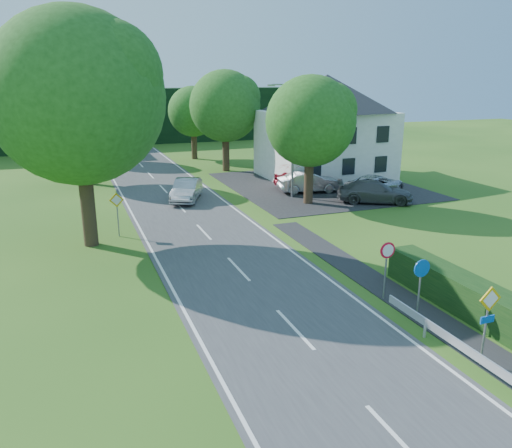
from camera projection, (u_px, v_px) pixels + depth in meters
name	position (u px, v px, depth m)	size (l,w,h in m)	color
road	(225.00, 255.00, 24.35)	(7.00, 80.00, 0.04)	#3E3D40
parking_pad	(319.00, 185.00, 40.09)	(14.00, 16.00, 0.04)	black
line_edge_left	(159.00, 263.00, 23.23)	(0.12, 80.00, 0.01)	white
line_edge_right	(286.00, 247.00, 25.45)	(0.12, 80.00, 0.01)	white
line_centre	(225.00, 255.00, 24.34)	(0.12, 80.00, 0.01)	white
tree_main	(81.00, 132.00, 24.25)	(9.40, 9.40, 11.64)	#204E17
tree_left_far	(88.00, 131.00, 39.37)	(7.00, 7.00, 8.58)	#204E17
tree_right_far	(225.00, 121.00, 45.18)	(7.40, 7.40, 9.09)	#204E17
tree_left_back	(87.00, 122.00, 50.37)	(6.60, 6.60, 8.07)	#204E17
tree_right_back	(193.00, 123.00, 52.23)	(6.20, 6.20, 7.56)	#204E17
tree_right_mid	(310.00, 141.00, 33.21)	(7.00, 7.00, 8.58)	#204E17
treeline_right	(179.00, 115.00, 67.34)	(30.00, 5.00, 7.00)	black
house_white	(325.00, 126.00, 42.23)	(10.60, 8.40, 8.60)	silver
streetlight	(291.00, 135.00, 34.81)	(2.03, 0.18, 8.00)	gray
sign_priority_right	(488.00, 312.00, 14.53)	(0.78, 0.09, 2.59)	gray
sign_roundabout	(421.00, 278.00, 17.26)	(0.64, 0.08, 2.37)	gray
sign_speed_limit	(387.00, 257.00, 19.02)	(0.64, 0.11, 2.37)	gray
sign_priority_left	(117.00, 206.00, 26.80)	(0.78, 0.09, 2.44)	gray
moving_car	(187.00, 190.00, 34.94)	(1.59, 4.56, 1.50)	#A1A0A5
motorcycle	(185.00, 197.00, 34.15)	(0.60, 1.72, 0.90)	black
parked_car_red	(304.00, 178.00, 38.97)	(1.88, 4.68, 1.60)	maroon
parked_car_silver_a	(309.00, 182.00, 37.42)	(1.62, 4.65, 1.53)	#B2B3B7
parked_car_grey	(375.00, 192.00, 34.34)	(2.09, 5.15, 1.49)	#48494D
parked_car_silver_b	(375.00, 185.00, 36.67)	(2.44, 5.30, 1.47)	silver
parasol	(292.00, 176.00, 38.31)	(2.26, 2.30, 2.07)	red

